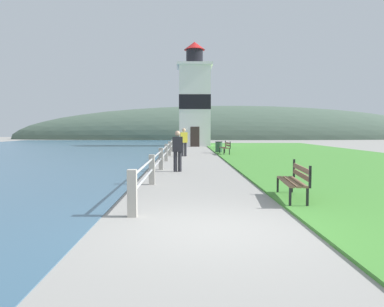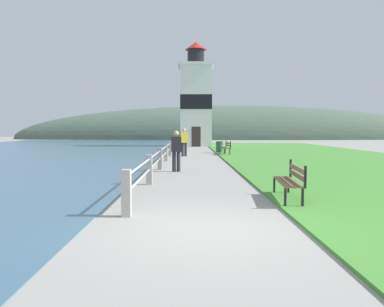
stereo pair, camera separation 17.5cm
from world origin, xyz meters
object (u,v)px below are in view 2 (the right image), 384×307
at_px(park_bench_near, 291,179).
at_px(trash_bin, 219,147).
at_px(person_strolling, 176,150).
at_px(person_by_railing, 184,141).
at_px(lighthouse, 196,101).
at_px(park_bench_midway, 226,147).

bearing_deg(park_bench_near, trash_bin, -84.06).
bearing_deg(person_strolling, person_by_railing, -4.76).
xyz_separation_m(lighthouse, trash_bin, (1.51, -11.52, -4.26)).
height_order(park_bench_near, person_by_railing, person_by_railing).
bearing_deg(person_by_railing, person_strolling, 167.01).
xyz_separation_m(lighthouse, person_strolling, (-1.27, -23.70, -3.78)).
distance_m(park_bench_midway, person_by_railing, 3.26).
distance_m(person_by_railing, trash_bin, 4.25).
relative_size(person_strolling, person_by_railing, 0.93).
height_order(park_bench_midway, trash_bin, park_bench_midway).
relative_size(park_bench_near, trash_bin, 2.22).
relative_size(lighthouse, person_by_railing, 5.92).
xyz_separation_m(park_bench_near, person_by_railing, (-2.75, 15.15, 0.44)).
relative_size(park_bench_near, person_strolling, 1.12).
distance_m(park_bench_near, person_by_railing, 15.40).
bearing_deg(park_bench_midway, trash_bin, -84.73).
distance_m(lighthouse, person_strolling, 24.03).
bearing_deg(trash_bin, person_by_railing, -127.38).
bearing_deg(park_bench_near, park_bench_midway, -85.04).
distance_m(park_bench_midway, lighthouse, 14.11).
distance_m(park_bench_near, lighthouse, 30.35).
bearing_deg(trash_bin, lighthouse, 97.47).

